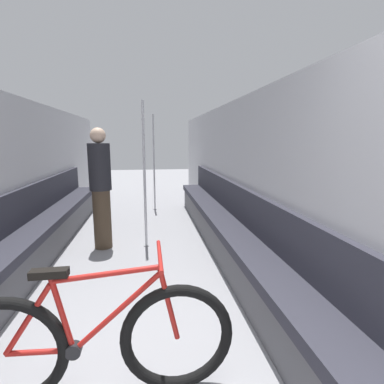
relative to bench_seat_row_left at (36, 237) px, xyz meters
The scene contains 8 objects.
wall_left 0.76m from the bench_seat_row_left, 153.50° to the left, with size 0.10×10.07×2.07m, color #B2B2B7.
wall_right 2.78m from the bench_seat_row_left, ahead, with size 0.10×10.07×2.07m, color #B2B2B7.
bench_seat_row_left is the anchor object (origin of this frame).
bench_seat_row_right 2.45m from the bench_seat_row_left, ahead, with size 0.42×5.90×0.94m.
bicycle 2.49m from the bench_seat_row_left, 64.09° to the right, with size 1.65×0.46×0.89m.
grab_pole_near 1.56m from the bench_seat_row_left, 14.12° to the left, with size 0.08×0.08×2.05m.
grab_pole_far 3.13m from the bench_seat_row_left, 59.64° to the left, with size 0.08×0.08×2.05m.
passenger_standing 1.01m from the bench_seat_row_left, 26.69° to the left, with size 0.30×0.30×1.69m.
Camera 1 is at (0.20, -0.55, 1.53)m, focal length 28.00 mm.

